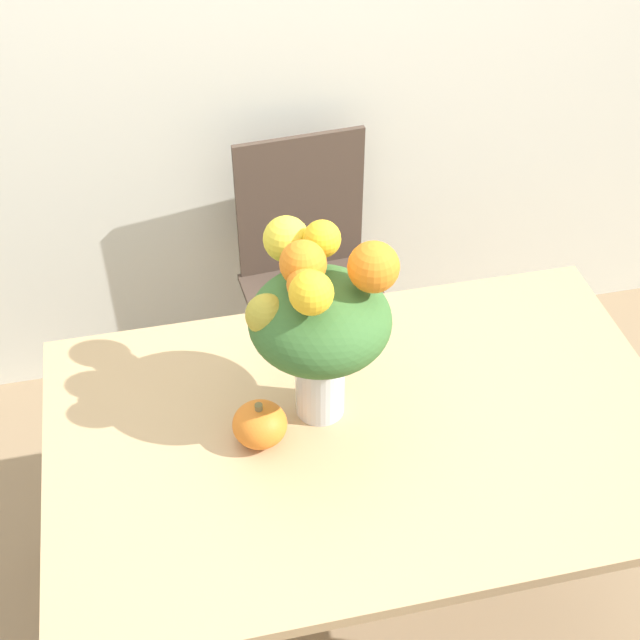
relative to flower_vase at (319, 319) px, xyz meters
The scene contains 5 objects.
ground_plane 1.01m from the flower_vase, 42.81° to the right, with size 12.00×12.00×0.00m, color #8E7556.
dining_table 0.38m from the flower_vase, 42.81° to the right, with size 1.41×0.88×0.73m.
flower_vase is the anchor object (origin of this frame).
pumpkin 0.27m from the flower_vase, 156.26° to the right, with size 0.12×0.12×0.11m.
dining_chair_near_window 0.93m from the flower_vase, 79.02° to the left, with size 0.45×0.45×0.92m.
Camera 1 is at (-0.39, -1.27, 2.22)m, focal length 50.00 mm.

